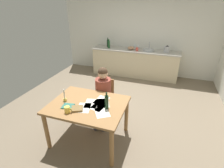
{
  "coord_description": "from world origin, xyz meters",
  "views": [
    {
      "loc": [
        1.08,
        -3.29,
        2.36
      ],
      "look_at": [
        0.08,
        -0.35,
        0.85
      ],
      "focal_mm": 27.74,
      "sensor_mm": 36.0,
      "label": 1
    }
  ],
  "objects_px": {
    "book_cookery": "(68,106)",
    "mixing_bowl": "(131,48)",
    "wine_glass_by_kettle": "(135,45)",
    "dining_table": "(88,109)",
    "coffee_mug": "(67,110)",
    "bottle_vinegar": "(109,44)",
    "book_magazine": "(77,109)",
    "stovetop_kettle": "(167,49)",
    "person_seated": "(103,93)",
    "teacup_on_counter": "(137,49)",
    "candlestick": "(65,98)",
    "chair_at_table": "(105,97)",
    "sink_unit": "(148,50)",
    "wine_glass_near_sink": "(138,45)",
    "wine_bottle_on_table": "(107,102)",
    "bottle_oil": "(108,43)"
  },
  "relations": [
    {
      "from": "dining_table",
      "to": "person_seated",
      "type": "distance_m",
      "value": 0.59
    },
    {
      "from": "candlestick",
      "to": "teacup_on_counter",
      "type": "bearing_deg",
      "value": 78.91
    },
    {
      "from": "chair_at_table",
      "to": "wine_glass_near_sink",
      "type": "bearing_deg",
      "value": 86.55
    },
    {
      "from": "chair_at_table",
      "to": "stovetop_kettle",
      "type": "bearing_deg",
      "value": 66.86
    },
    {
      "from": "wine_bottle_on_table",
      "to": "wine_glass_by_kettle",
      "type": "xyz_separation_m",
      "value": [
        -0.28,
        3.46,
        0.12
      ]
    },
    {
      "from": "coffee_mug",
      "to": "candlestick",
      "type": "bearing_deg",
      "value": 128.77
    },
    {
      "from": "wine_bottle_on_table",
      "to": "mixing_bowl",
      "type": "bearing_deg",
      "value": 96.44
    },
    {
      "from": "book_cookery",
      "to": "bottle_oil",
      "type": "xyz_separation_m",
      "value": [
        -0.58,
        3.54,
        0.26
      ]
    },
    {
      "from": "dining_table",
      "to": "candlestick",
      "type": "height_order",
      "value": "candlestick"
    },
    {
      "from": "wine_glass_by_kettle",
      "to": "dining_table",
      "type": "bearing_deg",
      "value": -91.24
    },
    {
      "from": "person_seated",
      "to": "bottle_vinegar",
      "type": "xyz_separation_m",
      "value": [
        -0.8,
        2.61,
        0.35
      ]
    },
    {
      "from": "wine_bottle_on_table",
      "to": "bottle_oil",
      "type": "xyz_separation_m",
      "value": [
        -1.21,
        3.38,
        0.14
      ]
    },
    {
      "from": "mixing_bowl",
      "to": "bottle_oil",
      "type": "bearing_deg",
      "value": 173.9
    },
    {
      "from": "candlestick",
      "to": "mixing_bowl",
      "type": "height_order",
      "value": "mixing_bowl"
    },
    {
      "from": "wine_bottle_on_table",
      "to": "sink_unit",
      "type": "bearing_deg",
      "value": 86.7
    },
    {
      "from": "candlestick",
      "to": "chair_at_table",
      "type": "bearing_deg",
      "value": 60.91
    },
    {
      "from": "chair_at_table",
      "to": "dining_table",
      "type": "bearing_deg",
      "value": -91.3
    },
    {
      "from": "wine_bottle_on_table",
      "to": "bottle_oil",
      "type": "relative_size",
      "value": 0.95
    },
    {
      "from": "bottle_oil",
      "to": "wine_glass_by_kettle",
      "type": "xyz_separation_m",
      "value": [
        0.93,
        0.08,
        -0.02
      ]
    },
    {
      "from": "candlestick",
      "to": "wine_bottle_on_table",
      "type": "distance_m",
      "value": 0.77
    },
    {
      "from": "coffee_mug",
      "to": "book_cookery",
      "type": "height_order",
      "value": "coffee_mug"
    },
    {
      "from": "sink_unit",
      "to": "wine_glass_near_sink",
      "type": "xyz_separation_m",
      "value": [
        -0.37,
        0.15,
        0.09
      ]
    },
    {
      "from": "dining_table",
      "to": "candlestick",
      "type": "relative_size",
      "value": 5.5
    },
    {
      "from": "sink_unit",
      "to": "bottle_vinegar",
      "type": "relative_size",
      "value": 1.21
    },
    {
      "from": "candlestick",
      "to": "wine_bottle_on_table",
      "type": "xyz_separation_m",
      "value": [
        0.77,
        0.02,
        0.06
      ]
    },
    {
      "from": "chair_at_table",
      "to": "teacup_on_counter",
      "type": "bearing_deg",
      "value": 85.51
    },
    {
      "from": "bottle_oil",
      "to": "wine_bottle_on_table",
      "type": "bearing_deg",
      "value": -70.23
    },
    {
      "from": "bottle_vinegar",
      "to": "book_cookery",
      "type": "bearing_deg",
      "value": -81.73
    },
    {
      "from": "candlestick",
      "to": "bottle_oil",
      "type": "xyz_separation_m",
      "value": [
        -0.44,
        3.4,
        0.2
      ]
    },
    {
      "from": "book_cookery",
      "to": "bottle_vinegar",
      "type": "xyz_separation_m",
      "value": [
        -0.49,
        3.39,
        0.26
      ]
    },
    {
      "from": "chair_at_table",
      "to": "book_cookery",
      "type": "height_order",
      "value": "chair_at_table"
    },
    {
      "from": "person_seated",
      "to": "book_cookery",
      "type": "xyz_separation_m",
      "value": [
        -0.31,
        -0.77,
        0.09
      ]
    },
    {
      "from": "stovetop_kettle",
      "to": "dining_table",
      "type": "bearing_deg",
      "value": -108.59
    },
    {
      "from": "sink_unit",
      "to": "wine_glass_near_sink",
      "type": "relative_size",
      "value": 2.34
    },
    {
      "from": "candlestick",
      "to": "book_magazine",
      "type": "distance_m",
      "value": 0.37
    },
    {
      "from": "book_magazine",
      "to": "wine_glass_by_kettle",
      "type": "distance_m",
      "value": 3.66
    },
    {
      "from": "book_cookery",
      "to": "mixing_bowl",
      "type": "relative_size",
      "value": 0.85
    },
    {
      "from": "dining_table",
      "to": "person_seated",
      "type": "xyz_separation_m",
      "value": [
        0.03,
        0.59,
        0.02
      ]
    },
    {
      "from": "person_seated",
      "to": "bottle_oil",
      "type": "distance_m",
      "value": 2.92
    },
    {
      "from": "candlestick",
      "to": "stovetop_kettle",
      "type": "bearing_deg",
      "value": 65.41
    },
    {
      "from": "chair_at_table",
      "to": "mixing_bowl",
      "type": "relative_size",
      "value": 3.93
    },
    {
      "from": "dining_table",
      "to": "wine_bottle_on_table",
      "type": "relative_size",
      "value": 4.39
    },
    {
      "from": "stovetop_kettle",
      "to": "candlestick",
      "type": "bearing_deg",
      "value": -114.59
    },
    {
      "from": "dining_table",
      "to": "sink_unit",
      "type": "distance_m",
      "value": 3.35
    },
    {
      "from": "book_magazine",
      "to": "stovetop_kettle",
      "type": "bearing_deg",
      "value": 45.32
    },
    {
      "from": "wine_glass_by_kettle",
      "to": "teacup_on_counter",
      "type": "xyz_separation_m",
      "value": [
        0.13,
        -0.3,
        -0.05
      ]
    },
    {
      "from": "coffee_mug",
      "to": "mixing_bowl",
      "type": "distance_m",
      "value": 3.6
    },
    {
      "from": "coffee_mug",
      "to": "sink_unit",
      "type": "bearing_deg",
      "value": 78.5
    },
    {
      "from": "bottle_oil",
      "to": "wine_glass_near_sink",
      "type": "bearing_deg",
      "value": 4.65
    },
    {
      "from": "candlestick",
      "to": "mixing_bowl",
      "type": "distance_m",
      "value": 3.33
    }
  ]
}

